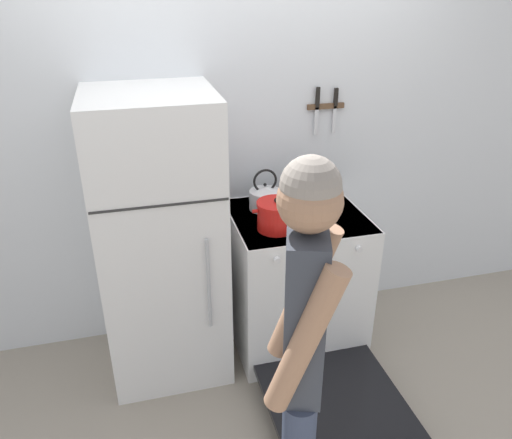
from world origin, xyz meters
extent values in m
plane|color=gray|center=(0.00, 0.00, 0.00)|extent=(14.00, 14.00, 0.00)
cube|color=silver|center=(0.00, 0.03, 1.27)|extent=(10.00, 0.06, 2.55)
cube|color=white|center=(-0.51, -0.33, 0.84)|extent=(0.68, 0.67, 1.69)
cube|color=#2D2D2D|center=(-0.51, -0.67, 1.21)|extent=(0.66, 0.01, 0.01)
cylinder|color=#B2B5BA|center=(-0.30, -0.69, 0.74)|extent=(0.02, 0.02, 0.54)
cube|color=white|center=(0.30, -0.35, 0.46)|extent=(0.79, 0.69, 0.91)
cube|color=black|center=(0.30, -0.35, 0.90)|extent=(0.77, 0.68, 0.02)
cube|color=black|center=(0.30, -0.67, 0.45)|extent=(0.69, 0.05, 0.69)
cylinder|color=black|center=(0.12, -0.48, 0.91)|extent=(0.22, 0.22, 0.01)
cylinder|color=black|center=(0.48, -0.48, 0.91)|extent=(0.22, 0.22, 0.01)
cylinder|color=black|center=(0.12, -0.21, 0.91)|extent=(0.22, 0.22, 0.01)
cylinder|color=black|center=(0.48, -0.21, 0.91)|extent=(0.22, 0.22, 0.01)
cylinder|color=silver|center=(0.06, -0.70, 0.84)|extent=(0.04, 0.02, 0.04)
cylinder|color=silver|center=(0.22, -0.70, 0.84)|extent=(0.04, 0.02, 0.04)
cylinder|color=silver|center=(0.38, -0.70, 0.84)|extent=(0.04, 0.02, 0.04)
cylinder|color=silver|center=(0.54, -0.70, 0.84)|extent=(0.04, 0.02, 0.04)
cube|color=black|center=(0.30, -1.06, 0.12)|extent=(0.73, 0.73, 0.04)
cube|color=#99999E|center=(0.30, -0.43, 0.41)|extent=(0.65, 0.38, 0.01)
cylinder|color=red|center=(0.12, -0.48, 0.99)|extent=(0.21, 0.21, 0.15)
cylinder|color=red|center=(0.12, -0.48, 1.07)|extent=(0.22, 0.22, 0.02)
sphere|color=black|center=(0.12, -0.48, 1.09)|extent=(0.03, 0.03, 0.03)
cylinder|color=red|center=(0.00, -0.48, 1.04)|extent=(0.03, 0.02, 0.02)
cylinder|color=red|center=(0.24, -0.48, 1.04)|extent=(0.03, 0.02, 0.02)
cylinder|color=silver|center=(0.13, -0.21, 0.97)|extent=(0.19, 0.19, 0.12)
cone|color=silver|center=(0.13, -0.21, 1.05)|extent=(0.18, 0.18, 0.03)
sphere|color=black|center=(0.13, -0.21, 1.07)|extent=(0.02, 0.02, 0.02)
cone|color=silver|center=(0.23, -0.21, 0.99)|extent=(0.10, 0.03, 0.09)
torus|color=black|center=(0.13, -0.21, 1.10)|extent=(0.15, 0.01, 0.15)
cylinder|color=#B7BABF|center=(0.50, -0.20, 0.99)|extent=(0.08, 0.08, 0.14)
cylinder|color=#9E7547|center=(0.49, -0.20, 1.06)|extent=(0.03, 0.02, 0.24)
cylinder|color=#232326|center=(0.50, -0.20, 1.07)|extent=(0.02, 0.05, 0.26)
cylinder|color=#B2B5BA|center=(0.48, -0.20, 1.03)|extent=(0.03, 0.04, 0.18)
cylinder|color=#4C4C51|center=(0.50, -0.19, 1.04)|extent=(0.02, 0.04, 0.20)
cube|color=#383D47|center=(-0.12, -1.59, 1.17)|extent=(0.20, 0.27, 0.64)
cylinder|color=#A87A5B|center=(-0.16, -1.72, 1.17)|extent=(0.27, 0.16, 0.57)
cylinder|color=#A87A5B|center=(-0.08, -1.47, 1.17)|extent=(0.27, 0.16, 0.57)
sphere|color=#A87A5B|center=(-0.12, -1.59, 1.60)|extent=(0.21, 0.21, 0.21)
sphere|color=gray|center=(-0.12, -1.59, 1.64)|extent=(0.19, 0.19, 0.19)
cube|color=brown|center=(0.58, -0.01, 1.47)|extent=(0.24, 0.02, 0.03)
cube|color=silver|center=(0.52, -0.02, 1.38)|extent=(0.02, 0.00, 0.18)
cube|color=black|center=(0.52, -0.02, 1.53)|extent=(0.02, 0.02, 0.12)
cube|color=silver|center=(0.64, -0.02, 1.39)|extent=(0.02, 0.00, 0.17)
cube|color=black|center=(0.64, -0.02, 1.53)|extent=(0.02, 0.02, 0.11)
camera|label=1|loc=(-0.62, -2.88, 2.21)|focal=35.00mm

